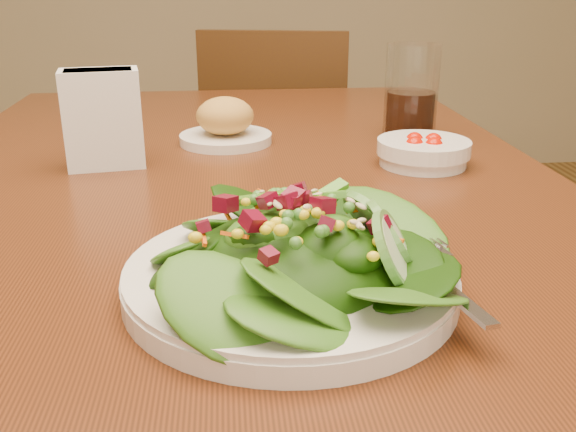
{
  "coord_description": "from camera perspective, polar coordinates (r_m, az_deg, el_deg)",
  "views": [
    {
      "loc": [
        -0.01,
        -0.82,
        1.01
      ],
      "look_at": [
        0.04,
        -0.3,
        0.81
      ],
      "focal_mm": 40.0,
      "sensor_mm": 36.0,
      "label": 1
    }
  ],
  "objects": [
    {
      "name": "tomato_bowl",
      "position": [
        0.95,
        11.94,
        5.63
      ],
      "size": [
        0.13,
        0.13,
        0.04
      ],
      "color": "silver",
      "rests_on": "dining_table"
    },
    {
      "name": "drinking_glass",
      "position": [
        1.1,
        10.87,
        10.23
      ],
      "size": [
        0.09,
        0.09,
        0.15
      ],
      "color": "silver",
      "rests_on": "dining_table"
    },
    {
      "name": "bread_plate",
      "position": [
        1.05,
        -5.6,
        8.1
      ],
      "size": [
        0.15,
        0.15,
        0.08
      ],
      "color": "silver",
      "rests_on": "dining_table"
    },
    {
      "name": "chair_far",
      "position": [
        1.86,
        -0.81,
        3.78
      ],
      "size": [
        0.48,
        0.48,
        0.87
      ],
      "rotation": [
        0.0,
        0.0,
        2.93
      ],
      "color": "#39220A",
      "rests_on": "ground_plane"
    },
    {
      "name": "dining_table",
      "position": [
        0.9,
        -4.69,
        -2.96
      ],
      "size": [
        0.9,
        1.4,
        0.75
      ],
      "color": "#53250E",
      "rests_on": "ground_plane"
    },
    {
      "name": "napkin_holder",
      "position": [
        0.94,
        -16.15,
        8.51
      ],
      "size": [
        0.11,
        0.07,
        0.14
      ],
      "rotation": [
        0.0,
        0.0,
        0.16
      ],
      "color": "white",
      "rests_on": "dining_table"
    },
    {
      "name": "salad_plate",
      "position": [
        0.56,
        1.24,
        -3.71
      ],
      "size": [
        0.29,
        0.29,
        0.08
      ],
      "rotation": [
        0.0,
        0.0,
        0.4
      ],
      "color": "silver",
      "rests_on": "dining_table"
    }
  ]
}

